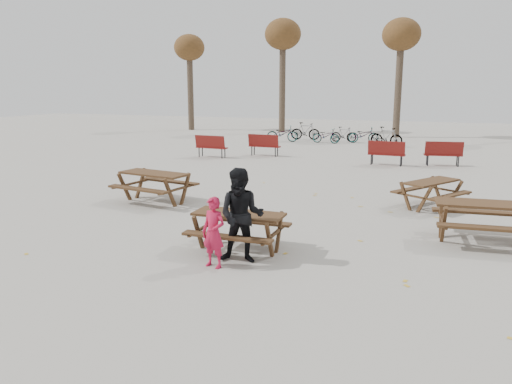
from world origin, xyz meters
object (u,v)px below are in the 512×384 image
(main_picnic_table, at_px, (239,222))
(picnic_table_east, at_px, (485,223))
(child, at_px, (214,232))
(adult, at_px, (241,216))
(food_tray, at_px, (234,213))
(picnic_table_north, at_px, (155,187))
(picnic_table_far, at_px, (431,194))
(soda_bottle, at_px, (236,212))

(main_picnic_table, distance_m, picnic_table_east, 5.17)
(child, relative_size, adult, 0.73)
(food_tray, xyz_separation_m, picnic_table_east, (4.72, 2.31, -0.36))
(main_picnic_table, height_order, picnic_table_east, picnic_table_east)
(child, distance_m, picnic_table_east, 5.75)
(food_tray, distance_m, child, 0.96)
(main_picnic_table, distance_m, picnic_table_north, 4.94)
(picnic_table_far, bearing_deg, main_picnic_table, 178.13)
(main_picnic_table, relative_size, adult, 1.01)
(main_picnic_table, relative_size, picnic_table_east, 0.90)
(main_picnic_table, height_order, soda_bottle, soda_bottle)
(child, bearing_deg, soda_bottle, 95.86)
(child, height_order, picnic_table_east, child)
(soda_bottle, height_order, child, child)
(soda_bottle, distance_m, child, 0.86)
(child, xyz_separation_m, picnic_table_north, (-3.77, 4.14, -0.22))
(child, relative_size, picnic_table_far, 0.76)
(soda_bottle, height_order, picnic_table_east, soda_bottle)
(picnic_table_east, height_order, picnic_table_far, picnic_table_east)
(picnic_table_east, height_order, picnic_table_north, picnic_table_east)
(picnic_table_far, bearing_deg, child, -177.67)
(main_picnic_table, distance_m, picnic_table_far, 6.24)
(soda_bottle, height_order, picnic_table_far, soda_bottle)
(food_tray, xyz_separation_m, picnic_table_north, (-3.78, 3.19, -0.36))
(child, relative_size, picnic_table_east, 0.65)
(adult, bearing_deg, food_tray, 114.91)
(main_picnic_table, bearing_deg, picnic_table_north, 140.96)
(main_picnic_table, xyz_separation_m, adult, (0.30, -0.60, 0.31))
(main_picnic_table, xyz_separation_m, child, (-0.07, -1.03, 0.07))
(food_tray, distance_m, soda_bottle, 0.16)
(main_picnic_table, xyz_separation_m, picnic_table_far, (3.53, 5.14, -0.22))
(food_tray, bearing_deg, child, -90.65)
(main_picnic_table, distance_m, adult, 0.74)
(soda_bottle, bearing_deg, food_tray, 126.47)
(adult, bearing_deg, picnic_table_east, 23.39)
(food_tray, height_order, picnic_table_east, picnic_table_east)
(food_tray, distance_m, picnic_table_north, 4.96)
(main_picnic_table, height_order, adult, adult)
(main_picnic_table, relative_size, picnic_table_far, 1.05)
(adult, bearing_deg, soda_bottle, 114.31)
(adult, bearing_deg, main_picnic_table, 106.79)
(soda_bottle, xyz_separation_m, picnic_table_far, (3.51, 5.34, -0.48))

